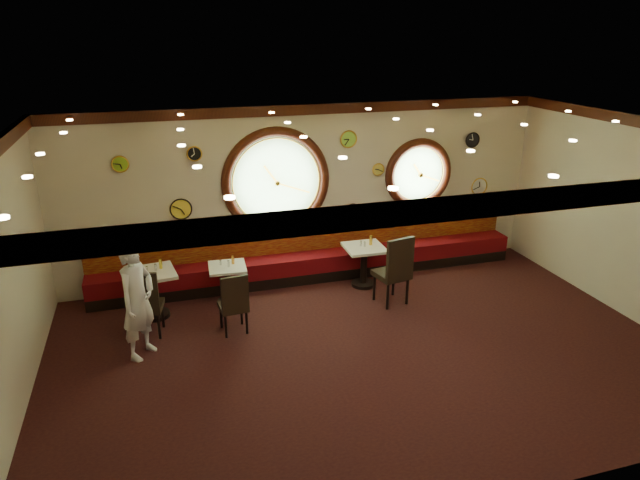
{
  "coord_description": "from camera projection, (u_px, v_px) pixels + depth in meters",
  "views": [
    {
      "loc": [
        -2.71,
        -6.74,
        4.44
      ],
      "look_at": [
        -0.44,
        0.8,
        1.5
      ],
      "focal_mm": 32.0,
      "sensor_mm": 36.0,
      "label": 1
    }
  ],
  "objects": [
    {
      "name": "banquette_base",
      "position": [
        313.0,
        273.0,
        10.74
      ],
      "size": [
        8.0,
        0.55,
        0.2
      ],
      "primitive_type": "cube",
      "color": "black",
      "rests_on": "floor"
    },
    {
      "name": "condiment_b_bottle",
      "position": [
        233.0,
        260.0,
        9.65
      ],
      "size": [
        0.05,
        0.05,
        0.16
      ],
      "primitive_type": "cylinder",
      "color": "orange",
      "rests_on": "table_b"
    },
    {
      "name": "condiment_c_pepper",
      "position": [
        365.0,
        244.0,
        10.18
      ],
      "size": [
        0.03,
        0.03,
        0.09
      ],
      "primitive_type": "cylinder",
      "color": "silver",
      "rests_on": "table_c"
    },
    {
      "name": "table_a",
      "position": [
        153.0,
        288.0,
        9.17
      ],
      "size": [
        0.81,
        0.81,
        0.79
      ],
      "color": "black",
      "rests_on": "floor"
    },
    {
      "name": "table_b",
      "position": [
        228.0,
        279.0,
        9.68
      ],
      "size": [
        0.66,
        0.66,
        0.68
      ],
      "color": "black",
      "rests_on": "floor"
    },
    {
      "name": "wall_clock_4",
      "position": [
        181.0,
        209.0,
        9.84
      ],
      "size": [
        0.36,
        0.03,
        0.36
      ],
      "primitive_type": "cylinder",
      "rotation": [
        1.57,
        0.0,
        0.0
      ],
      "color": "yellow",
      "rests_on": "wall_back"
    },
    {
      "name": "wall_clock_2",
      "position": [
        348.0,
        139.0,
        10.3
      ],
      "size": [
        0.3,
        0.03,
        0.3
      ],
      "primitive_type": "cylinder",
      "rotation": [
        1.57,
        0.0,
        0.0
      ],
      "color": "#93DC45",
      "rests_on": "wall_back"
    },
    {
      "name": "wall_clock_1",
      "position": [
        479.0,
        186.0,
        11.44
      ],
      "size": [
        0.34,
        0.03,
        0.34
      ],
      "primitive_type": "cylinder",
      "rotation": [
        1.57,
        0.0,
        0.0
      ],
      "color": "silver",
      "rests_on": "wall_back"
    },
    {
      "name": "ceiling",
      "position": [
        371.0,
        132.0,
        7.21
      ],
      "size": [
        9.0,
        6.0,
        0.02
      ],
      "primitive_type": "cube",
      "color": "gold",
      "rests_on": "wall_back"
    },
    {
      "name": "chair_a",
      "position": [
        145.0,
        300.0,
        8.52
      ],
      "size": [
        0.54,
        0.54,
        0.68
      ],
      "rotation": [
        0.0,
        0.0,
        -0.19
      ],
      "color": "black",
      "rests_on": "floor"
    },
    {
      "name": "wall_clock_0",
      "position": [
        378.0,
        169.0,
        10.67
      ],
      "size": [
        0.22,
        0.03,
        0.22
      ],
      "primitive_type": "cylinder",
      "rotation": [
        1.57,
        0.0,
        0.0
      ],
      "color": "gold",
      "rests_on": "wall_back"
    },
    {
      "name": "porthole_right_frame",
      "position": [
        418.0,
        174.0,
        10.97
      ],
      "size": [
        1.38,
        0.18,
        1.38
      ],
      "primitive_type": "torus",
      "rotation": [
        1.57,
        0.0,
        0.0
      ],
      "color": "#341209",
      "rests_on": "wall_back"
    },
    {
      "name": "condiment_b_salt",
      "position": [
        221.0,
        263.0,
        9.61
      ],
      "size": [
        0.03,
        0.03,
        0.09
      ],
      "primitive_type": "cylinder",
      "color": "silver",
      "rests_on": "table_b"
    },
    {
      "name": "molding_front",
      "position": [
        505.0,
        203.0,
        4.6
      ],
      "size": [
        9.0,
        0.1,
        0.18
      ],
      "primitive_type": "cube",
      "color": "#341209",
      "rests_on": "wall_back"
    },
    {
      "name": "wall_clock_5",
      "position": [
        352.0,
        210.0,
        10.8
      ],
      "size": [
        0.24,
        0.03,
        0.24
      ],
      "primitive_type": "cylinder",
      "rotation": [
        1.57,
        0.0,
        0.0
      ],
      "color": "red",
      "rests_on": "wall_back"
    },
    {
      "name": "molding_back",
      "position": [
        308.0,
        109.0,
        9.89
      ],
      "size": [
        9.0,
        0.1,
        0.18
      ],
      "primitive_type": "cube",
      "color": "#341209",
      "rests_on": "wall_back"
    },
    {
      "name": "chair_b",
      "position": [
        234.0,
        300.0,
        8.63
      ],
      "size": [
        0.45,
        0.45,
        0.62
      ],
      "rotation": [
        0.0,
        0.0,
        0.08
      ],
      "color": "black",
      "rests_on": "floor"
    },
    {
      "name": "banquette_back",
      "position": [
        309.0,
        237.0,
        10.71
      ],
      "size": [
        8.0,
        0.1,
        0.55
      ],
      "primitive_type": "cube",
      "color": "#650908",
      "rests_on": "wall_back"
    },
    {
      "name": "wall_front",
      "position": [
        489.0,
        367.0,
        5.08
      ],
      "size": [
        9.0,
        0.02,
        3.2
      ],
      "primitive_type": "cube",
      "color": "beige",
      "rests_on": "floor"
    },
    {
      "name": "table_c",
      "position": [
        364.0,
        261.0,
        10.3
      ],
      "size": [
        0.71,
        0.71,
        0.76
      ],
      "color": "black",
      "rests_on": "floor"
    },
    {
      "name": "banquette_seat",
      "position": [
        313.0,
        261.0,
        10.65
      ],
      "size": [
        8.0,
        0.55,
        0.3
      ],
      "primitive_type": "cube",
      "color": "#57070E",
      "rests_on": "banquette_base"
    },
    {
      "name": "condiment_b_pepper",
      "position": [
        229.0,
        264.0,
        9.54
      ],
      "size": [
        0.04,
        0.04,
        0.11
      ],
      "primitive_type": "cylinder",
      "color": "silver",
      "rests_on": "table_b"
    },
    {
      "name": "condiment_c_bottle",
      "position": [
        371.0,
        240.0,
        10.26
      ],
      "size": [
        0.06,
        0.06,
        0.18
      ],
      "primitive_type": "cylinder",
      "color": "gold",
      "rests_on": "table_c"
    },
    {
      "name": "condiment_c_salt",
      "position": [
        361.0,
        243.0,
        10.22
      ],
      "size": [
        0.04,
        0.04,
        0.1
      ],
      "primitive_type": "cylinder",
      "color": "silver",
      "rests_on": "table_c"
    },
    {
      "name": "condiment_a_pepper",
      "position": [
        156.0,
        267.0,
        9.09
      ],
      "size": [
        0.04,
        0.04,
        0.11
      ],
      "primitive_type": "cylinder",
      "color": "silver",
      "rests_on": "table_a"
    },
    {
      "name": "wall_back",
      "position": [
        308.0,
        192.0,
        10.47
      ],
      "size": [
        9.0,
        0.02,
        3.2
      ],
      "primitive_type": "cube",
      "color": "beige",
      "rests_on": "floor"
    },
    {
      "name": "porthole_left_ring",
      "position": [
        277.0,
        182.0,
        10.17
      ],
      "size": [
        1.61,
        0.03,
        1.61
      ],
      "primitive_type": "torus",
      "rotation": [
        1.57,
        0.0,
        0.0
      ],
      "color": "gold",
      "rests_on": "wall_back"
    },
    {
      "name": "wall_clock_7",
      "position": [
        472.0,
        140.0,
        11.04
      ],
      "size": [
        0.28,
        0.03,
        0.28
      ],
      "primitive_type": "cylinder",
      "rotation": [
        1.57,
        0.0,
        0.0
      ],
      "color": "black",
      "rests_on": "wall_back"
    },
    {
      "name": "wall_right",
      "position": [
        634.0,
        220.0,
        8.99
      ],
      "size": [
        0.02,
        6.0,
        3.2
      ],
      "primitive_type": "cube",
      "color": "beige",
      "rests_on": "floor"
    },
    {
      "name": "waiter",
      "position": [
        138.0,
        301.0,
        7.96
      ],
      "size": [
        0.71,
        0.75,
        1.72
      ],
      "primitive_type": "imported",
      "rotation": [
        0.0,
        0.0,
        0.92
      ],
      "color": "white",
      "rests_on": "floor"
    },
    {
      "name": "condiment_a_bottle",
      "position": [
        161.0,
        264.0,
        9.17
      ],
      "size": [
        0.05,
        0.05,
        0.16
      ],
      "primitive_type": "cylinder",
      "color": "yellow",
      "rests_on": "table_a"
    },
    {
      "name": "wall_clock_3",
      "position": [
        194.0,
        154.0,
        9.59
      ],
      "size": [
        0.24,
        0.03,
        0.24
      ],
      "primitive_type": "cylinder",
      "rotation": [
        1.57,
        0.0,
        0.0
      ],
      "color": "black",
      "rests_on": "wall_back"
    },
    {
      "name": "condiment_a_salt",
      "position": [
        147.0,
        269.0,
        9.04
      ],
      "size": [
        0.04,
        0.04,
        0.1
      ],
      "primitive_type": "cylinder",
      "color": "silver",
      "rests_on": "table_a"
    },
    {
      "name": "porthole_left_frame",
      "position": [
        276.0,
        182.0,
        10.2
      ],
      "size": [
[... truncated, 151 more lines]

